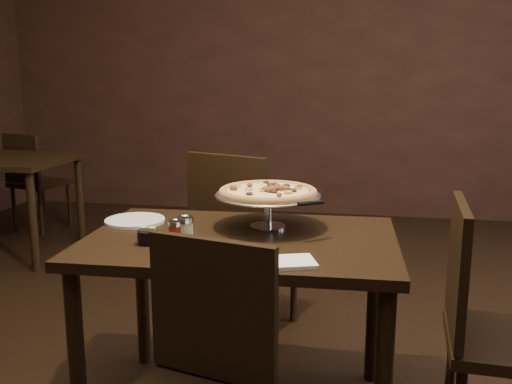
# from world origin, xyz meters

# --- Properties ---
(room) EXTENTS (6.04, 7.04, 2.84)m
(room) POSITION_xyz_m (0.06, 0.03, 1.40)
(room) COLOR black
(room) RESTS_ON ground
(dining_table) EXTENTS (1.20, 0.82, 0.74)m
(dining_table) POSITION_xyz_m (0.09, 0.05, 0.64)
(dining_table) COLOR black
(dining_table) RESTS_ON ground
(pizza_stand) EXTENTS (0.43, 0.43, 0.18)m
(pizza_stand) POSITION_xyz_m (0.17, 0.21, 0.88)
(pizza_stand) COLOR #B6B6BD
(pizza_stand) RESTS_ON dining_table
(parmesan_shaker) EXTENTS (0.06, 0.06, 0.11)m
(parmesan_shaker) POSITION_xyz_m (-0.09, -0.07, 0.79)
(parmesan_shaker) COLOR beige
(parmesan_shaker) RESTS_ON dining_table
(pepper_flake_shaker) EXTENTS (0.06, 0.06, 0.10)m
(pepper_flake_shaker) POSITION_xyz_m (-0.12, -0.08, 0.78)
(pepper_flake_shaker) COLOR maroon
(pepper_flake_shaker) RESTS_ON dining_table
(packet_caddy) EXTENTS (0.08, 0.08, 0.06)m
(packet_caddy) POSITION_xyz_m (-0.22, -0.09, 0.76)
(packet_caddy) COLOR black
(packet_caddy) RESTS_ON dining_table
(napkin_stack) EXTENTS (0.17, 0.17, 0.01)m
(napkin_stack) POSITION_xyz_m (0.33, -0.22, 0.74)
(napkin_stack) COLOR white
(napkin_stack) RESTS_ON dining_table
(plate_left) EXTENTS (0.25, 0.25, 0.01)m
(plate_left) POSITION_xyz_m (-0.39, 0.19, 0.74)
(plate_left) COLOR white
(plate_left) RESTS_ON dining_table
(plate_near) EXTENTS (0.23, 0.23, 0.01)m
(plate_near) POSITION_xyz_m (0.12, -0.26, 0.74)
(plate_near) COLOR white
(plate_near) RESTS_ON dining_table
(serving_spatula) EXTENTS (0.14, 0.14, 0.02)m
(serving_spatula) POSITION_xyz_m (0.36, 0.06, 0.87)
(serving_spatula) COLOR #B6B6BD
(serving_spatula) RESTS_ON pizza_stand
(chair_far) EXTENTS (0.58, 0.58, 0.96)m
(chair_far) POSITION_xyz_m (-0.07, 0.77, 0.53)
(chair_far) COLOR black
(chair_far) RESTS_ON ground
(chair_side) EXTENTS (0.46, 0.46, 0.92)m
(chair_side) POSITION_xyz_m (0.99, -0.05, 0.50)
(chair_side) COLOR black
(chair_side) RESTS_ON ground
(bg_chair_far) EXTENTS (0.49, 0.49, 0.85)m
(bg_chair_far) POSITION_xyz_m (-2.25, 2.41, 0.47)
(bg_chair_far) COLOR black
(bg_chair_far) RESTS_ON ground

